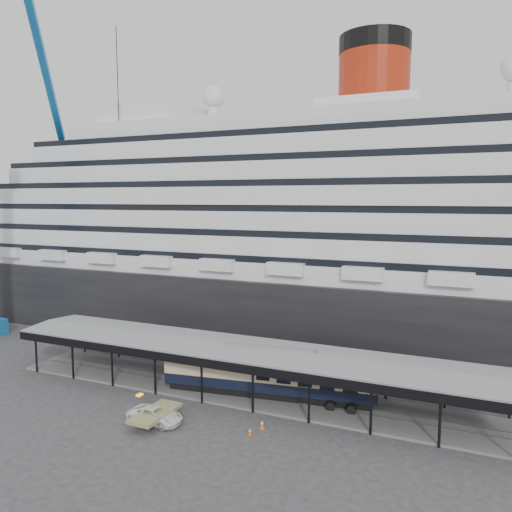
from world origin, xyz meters
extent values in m
plane|color=#323234|center=(0.00, 0.00, 0.00)|extent=(200.00, 200.00, 0.00)
cube|color=black|center=(0.00, 32.00, 5.00)|extent=(130.00, 30.00, 10.00)
cylinder|color=#A0230C|center=(8.00, 32.00, 37.40)|extent=(10.00, 10.00, 9.00)
cylinder|color=black|center=(8.00, 32.00, 42.65)|extent=(10.10, 10.10, 2.50)
sphere|color=silver|center=(-18.00, 32.00, 37.70)|extent=(3.60, 3.60, 3.60)
cube|color=slate|center=(0.00, 5.00, 0.12)|extent=(56.00, 8.00, 0.24)
cube|color=slate|center=(0.00, 4.28, 0.28)|extent=(54.00, 0.08, 0.10)
cube|color=slate|center=(0.00, 5.72, 0.28)|extent=(54.00, 0.08, 0.10)
cube|color=black|center=(0.00, 0.50, 4.45)|extent=(56.00, 0.18, 0.90)
cube|color=black|center=(0.00, 9.50, 4.45)|extent=(56.00, 0.18, 0.90)
cube|color=slate|center=(0.00, 5.00, 5.18)|extent=(56.00, 9.00, 0.24)
cube|color=#1C7ED5|center=(-37.61, 15.88, 39.20)|extent=(12.92, 17.86, 16.80)
cylinder|color=black|center=(-29.22, 21.75, 23.60)|extent=(0.12, 0.12, 47.21)
imported|color=white|center=(-4.59, -4.89, 0.75)|extent=(5.46, 2.62, 1.50)
cube|color=black|center=(2.85, 5.00, 0.60)|extent=(21.84, 5.42, 0.72)
cube|color=black|center=(2.85, 5.00, 1.53)|extent=(22.92, 5.97, 1.14)
cube|color=beige|center=(2.85, 5.00, 2.77)|extent=(22.92, 6.01, 1.34)
cube|color=black|center=(2.85, 5.00, 3.65)|extent=(22.92, 5.97, 0.41)
cube|color=#DD4C0C|center=(-5.48, -1.14, 0.01)|extent=(0.46, 0.46, 0.03)
cone|color=#DD4C0C|center=(-5.48, -1.14, 0.37)|extent=(0.39, 0.39, 0.71)
cylinder|color=white|center=(-5.48, -1.14, 0.44)|extent=(0.23, 0.23, 0.14)
cube|color=orange|center=(5.07, -1.91, 0.02)|extent=(0.57, 0.57, 0.03)
cone|color=orange|center=(5.07, -1.91, 0.43)|extent=(0.48, 0.48, 0.82)
cylinder|color=white|center=(5.07, -1.91, 0.51)|extent=(0.26, 0.26, 0.16)
cube|color=#E65A0C|center=(4.61, -3.60, 0.01)|extent=(0.47, 0.47, 0.03)
cone|color=#E65A0C|center=(4.61, -3.60, 0.36)|extent=(0.39, 0.39, 0.67)
cylinder|color=white|center=(4.61, -3.60, 0.42)|extent=(0.22, 0.22, 0.13)
camera|label=1|loc=(22.18, -42.18, 21.03)|focal=35.00mm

